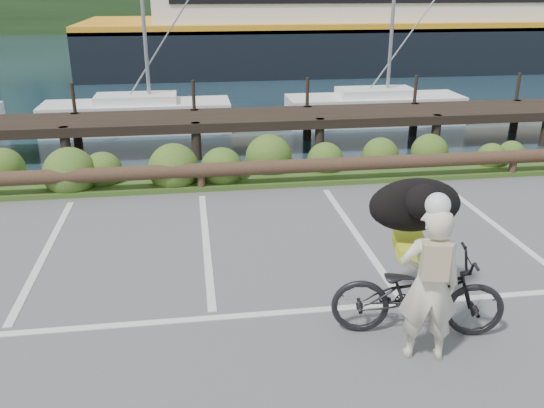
{
  "coord_description": "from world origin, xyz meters",
  "views": [
    {
      "loc": [
        -0.16,
        -6.91,
        4.08
      ],
      "look_at": [
        0.95,
        0.78,
        1.1
      ],
      "focal_mm": 38.0,
      "sensor_mm": 36.0,
      "label": 1
    }
  ],
  "objects": [
    {
      "name": "ground",
      "position": [
        0.0,
        0.0,
        0.0
      ],
      "size": [
        72.0,
        72.0,
        0.0
      ],
      "primitive_type": "plane",
      "color": "#525254"
    },
    {
      "name": "harbor_backdrop",
      "position": [
        0.39,
        78.47,
        -0.0
      ],
      "size": [
        170.0,
        160.0,
        30.0
      ],
      "color": "#172B37",
      "rests_on": "ground"
    },
    {
      "name": "vegetation_strip",
      "position": [
        0.0,
        5.3,
        0.05
      ],
      "size": [
        34.0,
        1.6,
        0.1
      ],
      "primitive_type": "cube",
      "color": "#3D5B21",
      "rests_on": "ground"
    },
    {
      "name": "log_rail",
      "position": [
        0.0,
        4.6,
        0.0
      ],
      "size": [
        32.0,
        0.3,
        0.6
      ],
      "primitive_type": null,
      "color": "#443021",
      "rests_on": "ground"
    },
    {
      "name": "bicycle",
      "position": [
        2.48,
        -1.08,
        0.55
      ],
      "size": [
        2.2,
        1.14,
        1.1
      ],
      "primitive_type": "imported",
      "rotation": [
        0.0,
        0.0,
        1.37
      ],
      "color": "black",
      "rests_on": "ground"
    },
    {
      "name": "cyclist",
      "position": [
        2.38,
        -1.56,
        0.94
      ],
      "size": [
        0.76,
        0.58,
        1.88
      ],
      "primitive_type": "imported",
      "rotation": [
        0.0,
        0.0,
        2.94
      ],
      "color": "beige",
      "rests_on": "ground"
    },
    {
      "name": "dog",
      "position": [
        2.61,
        -0.42,
        1.45
      ],
      "size": [
        0.82,
        1.3,
        0.7
      ],
      "primitive_type": "ellipsoid",
      "rotation": [
        0.0,
        0.0,
        1.37
      ],
      "color": "black",
      "rests_on": "bicycle"
    }
  ]
}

